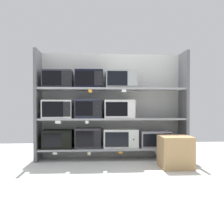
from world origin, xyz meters
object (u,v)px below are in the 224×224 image
at_px(microwave_4, 58,109).
at_px(microwave_9, 121,79).
at_px(microwave_7, 58,79).
at_px(microwave_8, 89,79).
at_px(microwave_2, 120,138).
at_px(microwave_5, 88,109).
at_px(microwave_6, 119,109).
at_px(microwave_3, 155,139).
at_px(microwave_0, 58,139).
at_px(shipping_carton, 175,152).
at_px(microwave_1, 88,138).

xyz_separation_m(microwave_4, microwave_9, (1.06, 0.00, 0.50)).
height_order(microwave_7, microwave_8, same).
bearing_deg(microwave_2, microwave_5, 179.99).
distance_m(microwave_2, microwave_6, 0.50).
height_order(microwave_4, microwave_8, microwave_8).
bearing_deg(microwave_3, microwave_6, 180.00).
bearing_deg(microwave_9, microwave_8, 179.98).
xyz_separation_m(microwave_0, microwave_5, (0.51, -0.00, 0.51)).
height_order(microwave_3, shipping_carton, microwave_3).
height_order(microwave_0, microwave_8, microwave_8).
bearing_deg(microwave_3, microwave_8, 180.00).
relative_size(microwave_7, microwave_8, 1.07).
height_order(microwave_0, microwave_9, microwave_9).
distance_m(microwave_0, microwave_1, 0.50).
distance_m(microwave_1, shipping_carton, 1.46).
relative_size(microwave_8, microwave_9, 0.88).
bearing_deg(microwave_1, microwave_2, 0.01).
distance_m(microwave_5, shipping_carton, 1.58).
relative_size(microwave_2, microwave_4, 1.21).
distance_m(microwave_0, microwave_4, 0.50).
height_order(microwave_1, shipping_carton, microwave_1).
distance_m(microwave_3, microwave_7, 1.92).
relative_size(microwave_4, microwave_8, 1.06).
xyz_separation_m(microwave_2, microwave_3, (0.59, 0.00, -0.02)).
bearing_deg(microwave_0, microwave_4, -166.26).
height_order(microwave_6, shipping_carton, microwave_6).
bearing_deg(microwave_5, microwave_1, -177.86).
relative_size(microwave_4, microwave_7, 0.99).
relative_size(microwave_0, microwave_1, 1.13).
bearing_deg(microwave_4, microwave_2, 0.01).
relative_size(microwave_9, shipping_carton, 1.11).
height_order(microwave_7, shipping_carton, microwave_7).
height_order(microwave_0, microwave_7, microwave_7).
height_order(microwave_7, microwave_9, microwave_9).
distance_m(microwave_0, microwave_3, 1.64).
relative_size(microwave_0, microwave_3, 0.95).
bearing_deg(microwave_9, microwave_0, 179.99).
distance_m(microwave_9, shipping_carton, 1.50).
height_order(microwave_3, microwave_6, microwave_6).
xyz_separation_m(microwave_0, microwave_1, (0.50, -0.00, 0.01)).
bearing_deg(microwave_8, microwave_0, 179.99).
bearing_deg(shipping_carton, microwave_6, 138.83).
height_order(microwave_1, microwave_6, microwave_6).
height_order(microwave_2, microwave_3, microwave_2).
xyz_separation_m(microwave_7, microwave_8, (0.52, 0.00, 0.00)).
distance_m(microwave_0, microwave_7, 1.00).
bearing_deg(microwave_9, microwave_1, -179.99).
bearing_deg(microwave_4, microwave_5, 0.04).
height_order(microwave_2, microwave_7, microwave_7).
distance_m(microwave_4, shipping_carton, 2.01).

